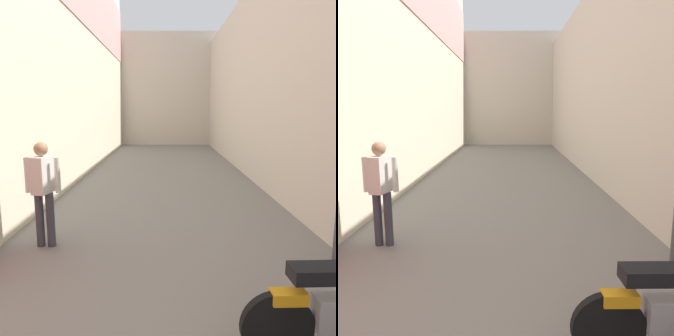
{
  "view_description": "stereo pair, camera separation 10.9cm",
  "coord_description": "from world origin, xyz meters",
  "views": [
    {
      "loc": [
        0.01,
        1.59,
        2.04
      ],
      "look_at": [
        0.05,
        7.23,
        1.06
      ],
      "focal_mm": 36.6,
      "sensor_mm": 36.0,
      "label": 1
    },
    {
      "loc": [
        0.12,
        1.59,
        2.04
      ],
      "look_at": [
        0.05,
        7.23,
        1.06
      ],
      "focal_mm": 36.6,
      "sensor_mm": 36.0,
      "label": 2
    }
  ],
  "objects": [
    {
      "name": "building_right",
      "position": [
        2.68,
        10.6,
        2.82
      ],
      "size": [
        0.45,
        21.22,
        5.64
      ],
      "color": "beige",
      "rests_on": "ground"
    },
    {
      "name": "ground_plane",
      "position": [
        0.0,
        8.61,
        0.0
      ],
      "size": [
        37.22,
        37.22,
        0.0
      ],
      "primitive_type": "plane",
      "color": "slate"
    },
    {
      "name": "building_left",
      "position": [
        -2.67,
        10.56,
        4.11
      ],
      "size": [
        0.45,
        21.22,
        8.14
      ],
      "color": "beige",
      "rests_on": "ground"
    },
    {
      "name": "pedestrian_further_down",
      "position": [
        -1.79,
        6.48,
        0.92
      ],
      "size": [
        0.52,
        0.37,
        1.57
      ],
      "color": "#383842",
      "rests_on": "ground"
    },
    {
      "name": "building_far_end",
      "position": [
        0.0,
        22.22,
        3.12
      ],
      "size": [
        7.96,
        2.0,
        6.24
      ],
      "primitive_type": "cube",
      "color": "beige",
      "rests_on": "ground"
    }
  ]
}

